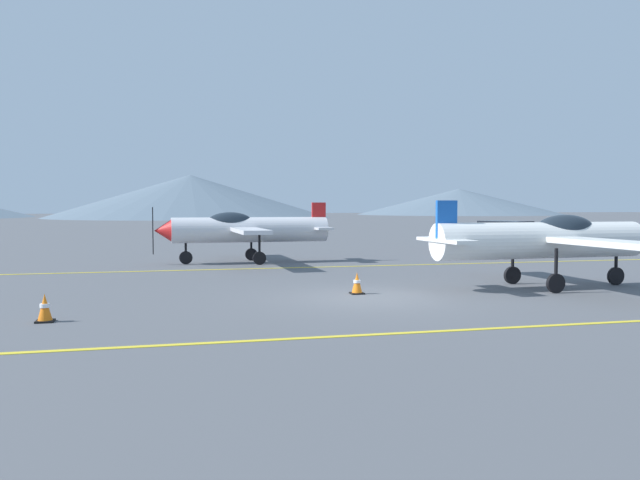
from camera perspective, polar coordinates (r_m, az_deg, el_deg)
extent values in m
plane|color=#54565B|center=(16.43, 4.49, -5.29)|extent=(400.00, 400.00, 0.00)
cube|color=yellow|center=(12.34, 11.05, -8.12)|extent=(80.00, 0.16, 0.01)
cube|color=yellow|center=(24.45, -1.66, -2.51)|extent=(80.00, 0.16, 0.01)
cylinder|color=white|center=(19.36, 19.28, -0.03)|extent=(6.57, 1.26, 1.06)
ellipsoid|color=#1E2833|center=(19.85, 21.34, 0.92)|extent=(1.95, 0.93, 0.87)
cube|color=white|center=(19.58, 20.20, 0.12)|extent=(1.32, 8.50, 0.15)
cube|color=white|center=(17.82, 11.38, -0.02)|extent=(0.75, 2.52, 0.10)
cube|color=blue|center=(17.80, 11.40, 1.68)|extent=(0.61, 0.13, 1.15)
cylinder|color=black|center=(21.05, 25.28, -1.67)|extent=(0.10, 0.10, 0.97)
cylinder|color=black|center=(21.10, 25.25, -2.98)|extent=(0.54, 0.13, 0.54)
cylinder|color=black|center=(18.43, 20.63, -2.21)|extent=(0.10, 0.10, 0.97)
cylinder|color=black|center=(18.48, 20.60, -3.70)|extent=(0.54, 0.13, 0.54)
cylinder|color=black|center=(20.17, 17.08, -1.71)|extent=(0.10, 0.10, 0.97)
cylinder|color=black|center=(20.22, 17.05, -3.07)|extent=(0.54, 0.13, 0.54)
cylinder|color=silver|center=(26.69, -6.32, 0.93)|extent=(6.57, 1.23, 1.06)
cone|color=red|center=(26.37, -14.09, 0.83)|extent=(0.70, 0.92, 0.90)
cube|color=black|center=(26.36, -14.92, 0.82)|extent=(0.04, 0.12, 1.92)
ellipsoid|color=#1E2833|center=(26.55, -8.17, 1.59)|extent=(1.95, 0.92, 0.87)
cube|color=silver|center=(26.63, -7.13, 1.03)|extent=(1.28, 8.49, 0.15)
cube|color=silver|center=(27.31, -0.12, 1.10)|extent=(0.74, 2.52, 0.10)
cube|color=red|center=(27.29, -0.12, 2.21)|extent=(0.61, 0.13, 1.15)
cylinder|color=black|center=(26.43, -12.09, -0.53)|extent=(0.10, 0.10, 0.97)
cylinder|color=black|center=(26.47, -12.08, -1.58)|extent=(0.54, 0.13, 0.54)
cylinder|color=black|center=(27.79, -6.26, -0.31)|extent=(0.10, 0.10, 0.97)
cylinder|color=black|center=(27.82, -6.25, -1.30)|extent=(0.54, 0.13, 0.54)
cylinder|color=black|center=(25.71, -5.52, -0.58)|extent=(0.10, 0.10, 0.97)
cylinder|color=black|center=(25.74, -5.51, -1.65)|extent=(0.54, 0.13, 0.54)
cube|color=red|center=(34.35, 16.23, 0.14)|extent=(3.53, 4.65, 0.75)
cube|color=black|center=(34.24, 16.46, 1.21)|extent=(2.49, 2.86, 0.55)
cylinder|color=black|center=(35.91, 15.13, -0.32)|extent=(0.48, 0.67, 0.64)
cylinder|color=black|center=(34.45, 13.43, -0.44)|extent=(0.48, 0.67, 0.64)
cylinder|color=black|center=(34.38, 19.02, -0.53)|extent=(0.48, 0.67, 0.64)
cylinder|color=black|center=(32.85, 17.41, -0.67)|extent=(0.48, 0.67, 0.64)
cube|color=black|center=(17.20, 3.37, -4.84)|extent=(0.36, 0.36, 0.04)
cone|color=orange|center=(17.16, 3.38, -3.86)|extent=(0.29, 0.29, 0.55)
cylinder|color=white|center=(17.16, 3.38, -3.77)|extent=(0.20, 0.20, 0.08)
cube|color=black|center=(14.25, -23.67, -6.75)|extent=(0.36, 0.36, 0.04)
cone|color=orange|center=(14.21, -23.70, -5.58)|extent=(0.29, 0.29, 0.55)
cylinder|color=white|center=(14.20, -23.70, -5.47)|extent=(0.20, 0.20, 0.08)
cone|color=slate|center=(135.65, -11.69, 3.91)|extent=(58.96, 58.96, 8.98)
cone|color=slate|center=(183.28, 12.49, 3.41)|extent=(57.87, 57.87, 7.33)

